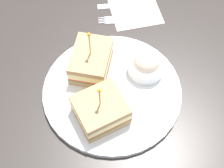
# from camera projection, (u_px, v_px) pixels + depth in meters

# --- Properties ---
(ground_plane) EXTENTS (1.04, 1.04, 0.02)m
(ground_plane) POSITION_uv_depth(u_px,v_px,m) (112.00, 95.00, 0.66)
(ground_plane) COLOR #2D2826
(plate) EXTENTS (0.27, 0.27, 0.01)m
(plate) POSITION_uv_depth(u_px,v_px,m) (112.00, 91.00, 0.64)
(plate) COLOR white
(plate) RESTS_ON ground_plane
(sandwich_half_front) EXTENTS (0.11, 0.09, 0.11)m
(sandwich_half_front) POSITION_uv_depth(u_px,v_px,m) (91.00, 61.00, 0.65)
(sandwich_half_front) COLOR tan
(sandwich_half_front) RESTS_ON plate
(sandwich_half_back) EXTENTS (0.11, 0.11, 0.10)m
(sandwich_half_back) POSITION_uv_depth(u_px,v_px,m) (100.00, 110.00, 0.59)
(sandwich_half_back) COLOR tan
(sandwich_half_back) RESTS_ON plate
(coleslaw_bowl) EXTENTS (0.07, 0.07, 0.05)m
(coleslaw_bowl) POSITION_uv_depth(u_px,v_px,m) (146.00, 65.00, 0.65)
(coleslaw_bowl) COLOR white
(coleslaw_bowl) RESTS_ON plate
(napkin) EXTENTS (0.12, 0.13, 0.00)m
(napkin) POSITION_uv_depth(u_px,v_px,m) (135.00, 11.00, 0.77)
(napkin) COLOR beige
(napkin) RESTS_ON ground_plane
(fork) EXTENTS (0.02, 0.13, 0.00)m
(fork) POSITION_uv_depth(u_px,v_px,m) (119.00, 19.00, 0.75)
(fork) COLOR silver
(fork) RESTS_ON ground_plane
(knife) EXTENTS (0.02, 0.12, 0.00)m
(knife) POSITION_uv_depth(u_px,v_px,m) (120.00, 5.00, 0.78)
(knife) COLOR silver
(knife) RESTS_ON ground_plane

